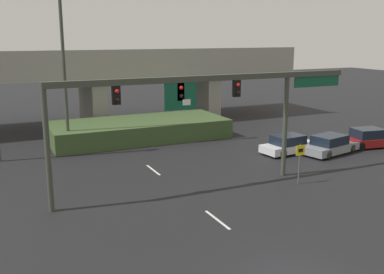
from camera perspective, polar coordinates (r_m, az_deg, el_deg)
lane_markings at (r=29.01m, az=-4.94°, el=-4.20°), size 0.14×37.44×0.01m
signal_gantry at (r=24.45m, az=1.47°, el=5.14°), size 17.91×0.44×6.35m
speed_limit_sign at (r=26.56m, az=13.53°, el=-2.64°), size 0.60×0.11×2.38m
highway_light_pole_far at (r=33.77m, az=-16.29°, el=13.87°), size 0.70×0.36×18.00m
overpass_bridge at (r=44.07m, az=-12.65°, el=7.93°), size 41.03×8.15×7.23m
grass_embankment at (r=37.69m, az=-6.74°, el=0.95°), size 14.46×6.10×1.54m
parked_sedan_near_right at (r=33.62m, az=12.20°, el=-0.96°), size 4.51×2.24×1.35m
parked_sedan_mid_right at (r=34.20m, az=17.16°, el=-0.98°), size 4.92×2.88×1.40m
parked_sedan_far_right at (r=37.17m, az=21.51°, el=-0.18°), size 4.46×2.50×1.47m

